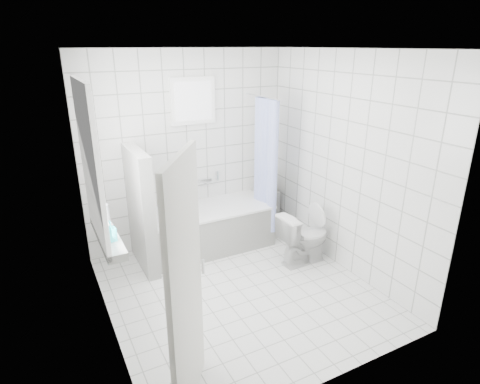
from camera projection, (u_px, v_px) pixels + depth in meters
ground at (239, 290)px, 4.57m from camera, size 3.00×3.00×0.00m
ceiling at (239, 48)px, 3.67m from camera, size 3.00×3.00×0.00m
wall_back at (187, 150)px, 5.36m from camera, size 2.80×0.02×2.60m
wall_front at (336, 243)px, 2.87m from camera, size 2.80×0.02×2.60m
wall_left at (98, 207)px, 3.51m from camera, size 0.02×3.00×2.60m
wall_right at (344, 165)px, 4.73m from camera, size 0.02×3.00×2.60m
window_left at (93, 165)px, 3.67m from camera, size 0.01×0.90×1.40m
window_back at (194, 101)px, 5.14m from camera, size 0.50×0.01×0.50m
window_sill at (108, 236)px, 3.95m from camera, size 0.18×1.02×0.08m
door at (186, 292)px, 2.82m from camera, size 0.49×0.68×2.00m
bathtub at (209, 228)px, 5.45m from camera, size 1.69×0.77×0.58m
partition_wall at (141, 210)px, 4.86m from camera, size 0.15×0.85×1.50m
tiled_ledge at (264, 209)px, 6.12m from camera, size 0.40×0.24×0.55m
toilet at (304, 238)px, 5.06m from camera, size 0.67×0.39×0.68m
curtain_rod at (262, 97)px, 5.18m from camera, size 0.02×0.80×0.02m
shower_curtain at (265, 166)px, 5.39m from camera, size 0.14×0.48×1.78m
tub_faucet at (205, 181)px, 5.58m from camera, size 0.18×0.06×0.06m
sill_bottles at (105, 217)px, 3.97m from camera, size 0.18×0.62×0.33m
ledge_bottles at (266, 185)px, 5.97m from camera, size 0.19×0.16×0.26m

